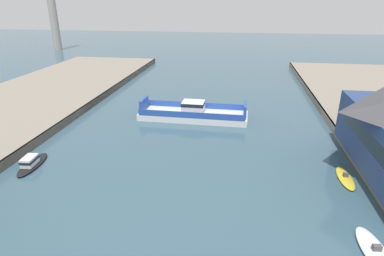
% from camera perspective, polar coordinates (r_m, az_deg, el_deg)
% --- Properties ---
extents(chain_ferry, '(19.47, 6.19, 3.30)m').
position_cam_1_polar(chain_ferry, '(57.82, 0.22, 2.63)').
color(chain_ferry, silver).
rests_on(chain_ferry, ground).
extents(moored_boat_near_left, '(1.62, 5.55, 0.91)m').
position_cam_1_polar(moored_boat_near_left, '(43.04, 25.58, -8.02)').
color(moored_boat_near_left, yellow).
rests_on(moored_boat_near_left, ground).
extents(moored_boat_near_right, '(2.61, 6.73, 1.53)m').
position_cam_1_polar(moored_boat_near_right, '(46.41, -26.67, -5.53)').
color(moored_boat_near_right, black).
rests_on(moored_boat_near_right, ground).
extents(moored_boat_mid_right, '(2.60, 6.76, 1.03)m').
position_cam_1_polar(moored_boat_mid_right, '(32.94, 29.84, -18.63)').
color(moored_boat_mid_right, white).
rests_on(moored_boat_mid_right, ground).
extents(smokestack_distant_a, '(3.48, 3.48, 34.66)m').
position_cam_1_polar(smokestack_distant_a, '(149.62, -23.71, 19.57)').
color(smokestack_distant_a, '#9E998E').
rests_on(smokestack_distant_a, ground).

